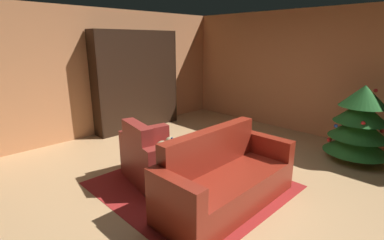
{
  "coord_description": "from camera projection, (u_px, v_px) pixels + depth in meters",
  "views": [
    {
      "loc": [
        2.49,
        -2.73,
        1.98
      ],
      "look_at": [
        -0.4,
        0.11,
        0.83
      ],
      "focal_mm": 26.63,
      "sensor_mm": 36.0,
      "label": 1
    }
  ],
  "objects": [
    {
      "name": "ground_plane",
      "position": [
        206.0,
        183.0,
        4.08
      ],
      "size": [
        7.8,
        7.8,
        0.0
      ],
      "primitive_type": "plane",
      "color": "tan"
    },
    {
      "name": "armchair_red",
      "position": [
        156.0,
        159.0,
        4.1
      ],
      "size": [
        1.15,
        0.95,
        0.9
      ],
      "color": "maroon",
      "rests_on": "ground"
    },
    {
      "name": "couch_red",
      "position": [
        225.0,
        180.0,
        3.51
      ],
      "size": [
        0.79,
        1.93,
        0.91
      ],
      "color": "maroon",
      "rests_on": "ground"
    },
    {
      "name": "bottle_on_table",
      "position": [
        172.0,
        149.0,
        3.8
      ],
      "size": [
        0.07,
        0.07,
        0.26
      ],
      "color": "navy",
      "rests_on": "coffee_table"
    },
    {
      "name": "book_stack_on_table",
      "position": [
        185.0,
        149.0,
        3.99
      ],
      "size": [
        0.23,
        0.18,
        0.07
      ],
      "color": "#B43A23",
      "rests_on": "coffee_table"
    },
    {
      "name": "area_rug",
      "position": [
        192.0,
        185.0,
        4.03
      ],
      "size": [
        2.34,
        2.25,
        0.01
      ],
      "primitive_type": "cube",
      "color": "maroon",
      "rests_on": "ground"
    },
    {
      "name": "bookshelf_unit",
      "position": [
        142.0,
        81.0,
        6.46
      ],
      "size": [
        0.37,
        2.03,
        2.18
      ],
      "color": "black",
      "rests_on": "ground"
    },
    {
      "name": "coffee_table",
      "position": [
        183.0,
        155.0,
        3.97
      ],
      "size": [
        0.7,
        0.7,
        0.47
      ],
      "color": "black",
      "rests_on": "ground"
    },
    {
      "name": "wall_back",
      "position": [
        313.0,
        73.0,
        5.94
      ],
      "size": [
        6.42,
        0.06,
        2.61
      ],
      "primitive_type": "cube",
      "color": "#CA8150",
      "rests_on": "ground"
    },
    {
      "name": "wall_left",
      "position": [
        95.0,
        74.0,
        5.91
      ],
      "size": [
        0.06,
        6.62,
        2.61
      ],
      "primitive_type": "cube",
      "color": "#CA8150",
      "rests_on": "ground"
    },
    {
      "name": "decorated_tree",
      "position": [
        359.0,
        124.0,
        4.67
      ],
      "size": [
        1.01,
        1.01,
        1.29
      ],
      "color": "brown",
      "rests_on": "ground"
    }
  ]
}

